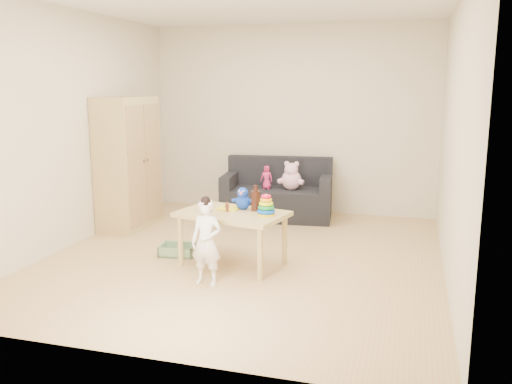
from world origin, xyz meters
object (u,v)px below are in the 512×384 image
(toddler, at_px, (206,243))
(play_table, at_px, (232,238))
(wardrobe, at_px, (128,163))
(sofa, at_px, (277,203))

(toddler, bearing_deg, play_table, 87.23)
(wardrobe, relative_size, toddler, 2.12)
(wardrobe, xyz_separation_m, sofa, (1.68, 0.96, -0.61))
(toddler, bearing_deg, wardrobe, 138.51)
(wardrobe, distance_m, sofa, 2.04)
(wardrobe, distance_m, toddler, 2.36)
(wardrobe, height_order, play_table, wardrobe)
(play_table, height_order, toddler, toddler)
(sofa, bearing_deg, wardrobe, -156.49)
(play_table, relative_size, toddler, 1.34)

